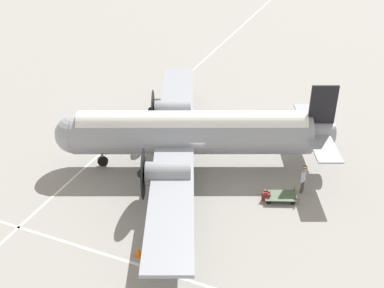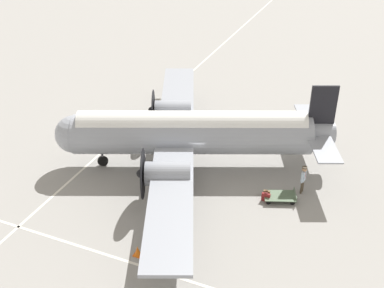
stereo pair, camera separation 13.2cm
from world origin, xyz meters
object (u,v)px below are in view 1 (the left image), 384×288
(crew_foreground, at_px, (161,255))
(passenger_boarding, at_px, (304,176))
(airliner_main, at_px, (185,133))
(suitcase_upright_spare, at_px, (266,197))
(suitcase_near_door, at_px, (267,195))
(baggage_cart, at_px, (280,196))
(traffic_cone, at_px, (138,251))

(crew_foreground, bearing_deg, passenger_boarding, 87.25)
(airliner_main, xyz_separation_m, suitcase_upright_spare, (5.94, -1.69, -2.25))
(passenger_boarding, distance_m, suitcase_near_door, 2.51)
(passenger_boarding, height_order, suitcase_upright_spare, passenger_boarding)
(crew_foreground, height_order, baggage_cart, crew_foreground)
(airliner_main, relative_size, baggage_cart, 10.70)
(suitcase_near_door, bearing_deg, airliner_main, 165.66)
(crew_foreground, distance_m, baggage_cart, 8.97)
(crew_foreground, relative_size, suitcase_upright_spare, 2.93)
(airliner_main, xyz_separation_m, crew_foreground, (2.71, -9.27, -1.45))
(crew_foreground, xyz_separation_m, passenger_boarding, (5.02, 9.27, 0.09))
(crew_foreground, height_order, suitcase_upright_spare, crew_foreground)
(crew_foreground, distance_m, traffic_cone, 1.89)
(crew_foreground, xyz_separation_m, baggage_cart, (3.98, 8.00, -0.79))
(passenger_boarding, bearing_deg, suitcase_upright_spare, -40.87)
(crew_foreground, distance_m, suitcase_upright_spare, 8.28)
(airliner_main, distance_m, traffic_cone, 9.06)
(crew_foreground, height_order, passenger_boarding, passenger_boarding)
(airliner_main, bearing_deg, passenger_boarding, 157.37)
(passenger_boarding, bearing_deg, baggage_cart, -33.32)
(passenger_boarding, distance_m, traffic_cone, 10.98)
(passenger_boarding, bearing_deg, airliner_main, -84.23)
(suitcase_near_door, bearing_deg, crew_foreground, -112.48)
(traffic_cone, bearing_deg, suitcase_near_door, 56.15)
(crew_foreground, bearing_deg, suitcase_upright_spare, 92.61)
(suitcase_near_door, bearing_deg, passenger_boarding, 39.99)
(crew_foreground, xyz_separation_m, suitcase_near_door, (3.21, 7.76, -0.76))
(baggage_cart, bearing_deg, passenger_boarding, -149.78)
(crew_foreground, height_order, suitcase_near_door, crew_foreground)
(suitcase_upright_spare, height_order, traffic_cone, suitcase_upright_spare)
(passenger_boarding, distance_m, baggage_cart, 1.86)
(traffic_cone, bearing_deg, passenger_boarding, 52.71)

